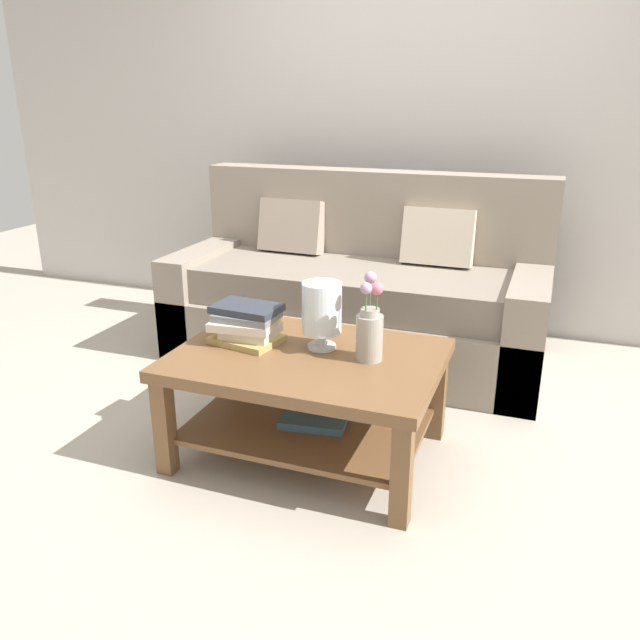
% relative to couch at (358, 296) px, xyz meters
% --- Properties ---
extents(ground_plane, '(10.00, 10.00, 0.00)m').
position_rel_couch_xyz_m(ground_plane, '(0.12, -0.87, -0.36)').
color(ground_plane, '#ADA393').
extents(back_wall, '(6.40, 0.12, 2.70)m').
position_rel_couch_xyz_m(back_wall, '(0.12, 0.78, 0.99)').
color(back_wall, '#BCB7B2').
rests_on(back_wall, ground).
extents(couch, '(2.13, 0.90, 1.06)m').
position_rel_couch_xyz_m(couch, '(0.00, 0.00, 0.00)').
color(couch, gray).
rests_on(couch, ground).
extents(coffee_table, '(1.10, 0.79, 0.47)m').
position_rel_couch_xyz_m(coffee_table, '(0.14, -1.17, -0.02)').
color(coffee_table, brown).
rests_on(coffee_table, ground).
extents(book_stack_main, '(0.31, 0.26, 0.16)m').
position_rel_couch_xyz_m(book_stack_main, '(-0.16, -1.12, 0.19)').
color(book_stack_main, tan).
rests_on(book_stack_main, coffee_table).
extents(glass_hurricane_vase, '(0.17, 0.17, 0.29)m').
position_rel_couch_xyz_m(glass_hurricane_vase, '(0.17, -1.08, 0.28)').
color(glass_hurricane_vase, silver).
rests_on(glass_hurricane_vase, coffee_table).
extents(flower_pitcher, '(0.11, 0.12, 0.36)m').
position_rel_couch_xyz_m(flower_pitcher, '(0.40, -1.13, 0.23)').
color(flower_pitcher, '#9E998E').
rests_on(flower_pitcher, coffee_table).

